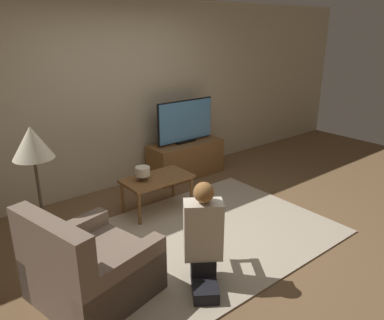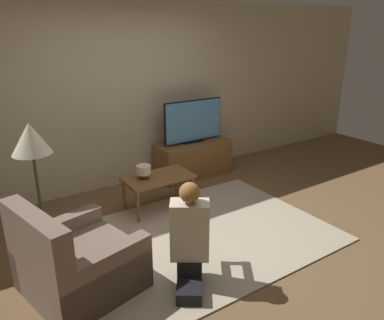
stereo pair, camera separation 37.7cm
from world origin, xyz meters
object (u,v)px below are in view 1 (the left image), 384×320
(coffee_table, at_px, (157,181))
(person_kneeling, at_px, (203,235))
(table_lamp, at_px, (143,172))
(floor_lamp, at_px, (33,149))
(armchair, at_px, (89,270))
(tv, at_px, (185,121))

(coffee_table, relative_size, person_kneeling, 0.88)
(person_kneeling, relative_size, table_lamp, 5.44)
(floor_lamp, distance_m, armchair, 1.27)
(armchair, height_order, person_kneeling, person_kneeling)
(tv, xyz_separation_m, armchair, (-2.39, -1.74, -0.60))
(coffee_table, bearing_deg, floor_lamp, -177.30)
(tv, distance_m, armchair, 3.01)
(tv, xyz_separation_m, person_kneeling, (-1.51, -2.19, -0.38))
(floor_lamp, xyz_separation_m, armchair, (0.06, -0.94, -0.85))
(floor_lamp, bearing_deg, tv, 18.09)
(coffee_table, height_order, floor_lamp, floor_lamp)
(floor_lamp, relative_size, armchair, 1.26)
(tv, bearing_deg, table_lamp, -149.79)
(person_kneeling, bearing_deg, armchair, 7.40)
(table_lamp, bearing_deg, person_kneeling, -101.46)
(floor_lamp, relative_size, table_lamp, 7.50)
(armchair, bearing_deg, coffee_table, -66.78)
(coffee_table, xyz_separation_m, armchair, (-1.36, -1.00, -0.12))
(armchair, height_order, table_lamp, armchair)
(person_kneeling, distance_m, table_lamp, 1.52)
(armchair, bearing_deg, person_kneeling, -130.28)
(floor_lamp, xyz_separation_m, person_kneeling, (0.94, -1.39, -0.63))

